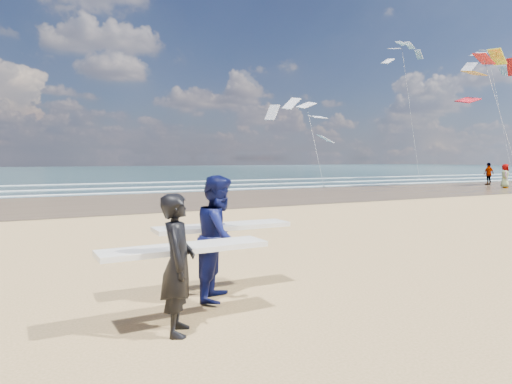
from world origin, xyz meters
TOP-DOWN VIEW (x-y plane):
  - wet_sand_strip at (20.00, 18.00)m, footprint 220.00×12.00m
  - ocean at (20.00, 72.00)m, footprint 220.00×100.00m
  - foam_breakers at (20.00, 28.10)m, footprint 220.00×11.70m
  - surfer_near at (-0.58, -0.10)m, footprint 2.22×1.01m
  - surfer_far at (0.38, 0.93)m, footprint 2.20×1.19m
  - beachgoer_0 at (28.55, 15.72)m, footprint 1.01×0.97m
  - beachgoer_1 at (30.92, 18.75)m, footprint 1.07×0.50m
  - kite_0 at (27.77, 16.12)m, footprint 6.84×4.85m
  - kite_1 at (18.26, 25.28)m, footprint 6.52×4.82m
  - kite_2 at (40.67, 25.28)m, footprint 6.59×4.82m
  - kite_5 at (34.45, 31.06)m, footprint 5.54×4.71m

SIDE VIEW (x-z plane):
  - wet_sand_strip at x=20.00m, z-range 0.00..0.01m
  - ocean at x=20.00m, z-range 0.00..0.02m
  - foam_breakers at x=20.00m, z-range 0.02..0.08m
  - beachgoer_0 at x=28.55m, z-range 0.00..1.74m
  - surfer_near at x=-0.58m, z-range 0.02..1.73m
  - beachgoer_1 at x=30.92m, z-range 0.00..1.79m
  - surfer_far at x=0.38m, z-range 0.01..1.89m
  - kite_1 at x=18.26m, z-range 0.64..8.41m
  - kite_0 at x=27.77m, z-range 0.95..11.72m
  - kite_2 at x=40.67m, z-range 1.02..15.60m
  - kite_5 at x=34.45m, z-range 0.57..16.33m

